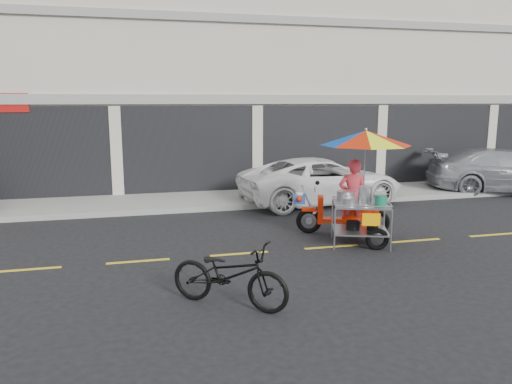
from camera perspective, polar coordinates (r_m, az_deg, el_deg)
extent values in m
plane|color=black|center=(10.78, 8.59, -6.24)|extent=(90.00, 90.00, 0.00)
cube|color=gray|center=(15.83, 1.00, -0.46)|extent=(45.00, 3.00, 0.15)
cube|color=beige|center=(20.44, -2.68, 13.05)|extent=(36.00, 8.00, 8.00)
cube|color=black|center=(16.57, 0.14, 4.84)|extent=(35.28, 0.06, 2.90)
cube|color=gray|center=(16.47, 0.16, 10.55)|extent=(36.00, 0.12, 0.30)
cube|color=gray|center=(16.66, 0.17, 19.18)|extent=(36.00, 0.12, 0.25)
cube|color=gold|center=(10.78, 8.59, -6.22)|extent=(42.00, 0.10, 0.01)
imported|color=white|center=(15.11, 7.47, 1.29)|extent=(5.20, 2.88, 1.38)
imported|color=#9D9EA4|center=(18.69, 26.64, 2.16)|extent=(5.46, 3.53, 1.47)
imported|color=black|center=(7.59, -3.08, -9.39)|extent=(1.93, 1.68, 1.00)
torus|color=black|center=(11.74, 6.05, -3.32)|extent=(0.60, 0.31, 0.59)
torus|color=black|center=(11.86, 13.64, -3.41)|extent=(0.60, 0.31, 0.59)
cylinder|color=#9EA0A5|center=(11.74, 6.05, -3.32)|extent=(0.16, 0.11, 0.15)
cylinder|color=#9EA0A5|center=(11.86, 13.64, -3.41)|extent=(0.16, 0.11, 0.15)
cube|color=red|center=(11.67, 6.08, -1.97)|extent=(0.36, 0.23, 0.08)
cylinder|color=#9EA0A5|center=(11.64, 6.09, -1.22)|extent=(0.38, 0.18, 0.84)
cube|color=red|center=(11.68, 7.36, -2.00)|extent=(0.24, 0.38, 0.63)
cube|color=red|center=(11.76, 9.62, -3.17)|extent=(0.88, 0.55, 0.08)
cube|color=red|center=(11.75, 11.94, -2.06)|extent=(0.83, 0.52, 0.42)
cube|color=black|center=(11.69, 11.47, -0.91)|extent=(0.72, 0.46, 0.10)
cylinder|color=#9EA0A5|center=(11.58, 6.74, 0.28)|extent=(0.23, 0.55, 0.04)
sphere|color=black|center=(11.77, 7.04, 1.05)|extent=(0.10, 0.10, 0.10)
cylinder|color=white|center=(11.69, 6.68, -2.33)|extent=(0.16, 0.16, 0.05)
cube|color=#25458D|center=(11.62, 4.97, -0.80)|extent=(0.33, 0.31, 0.21)
cylinder|color=white|center=(11.60, 4.98, -0.19)|extent=(0.21, 0.21, 0.05)
cone|color=red|center=(11.45, 4.96, -0.87)|extent=(0.25, 0.28, 0.19)
torus|color=black|center=(10.70, 13.67, -5.26)|extent=(0.49, 0.26, 0.48)
cylinder|color=#9EA0A5|center=(10.46, 8.98, -4.25)|extent=(0.05, 0.05, 0.89)
cylinder|color=#9EA0A5|center=(11.37, 8.71, -3.05)|extent=(0.05, 0.05, 0.89)
cylinder|color=#9EA0A5|center=(10.59, 15.20, -4.31)|extent=(0.05, 0.05, 0.89)
cylinder|color=#9EA0A5|center=(11.49, 14.44, -3.12)|extent=(0.05, 0.05, 0.89)
cube|color=#9EA0A5|center=(10.99, 11.81, -4.32)|extent=(1.39, 1.27, 0.03)
cube|color=#9EA0A5|center=(10.86, 11.93, -1.40)|extent=(1.39, 1.27, 0.04)
cylinder|color=#9EA0A5|center=(10.39, 12.22, -1.59)|extent=(1.09, 0.41, 0.03)
cylinder|color=#9EA0A5|center=(11.31, 11.68, -0.60)|extent=(1.09, 0.41, 0.03)
cylinder|color=#9EA0A5|center=(10.80, 8.91, -1.02)|extent=(0.34, 0.89, 0.03)
cylinder|color=#9EA0A5|center=(10.93, 14.93, -1.12)|extent=(0.34, 0.89, 0.03)
cylinder|color=#9EA0A5|center=(11.44, 11.56, -3.73)|extent=(0.30, 0.75, 0.04)
cylinder|color=#9EA0A5|center=(11.33, 11.66, -1.17)|extent=(0.30, 0.75, 0.04)
cube|color=#FFA600|center=(10.44, 13.03, -3.09)|extent=(0.35, 0.14, 0.26)
cylinder|color=#B7B7BC|center=(11.01, 10.22, -0.51)|extent=(0.50, 0.50, 0.21)
cylinder|color=#B7B7BC|center=(11.06, 12.37, -0.27)|extent=(0.39, 0.39, 0.31)
cylinder|color=#B7B7BC|center=(10.94, 13.98, -0.80)|extent=(0.33, 0.33, 0.18)
cylinder|color=#B7B7BC|center=(10.63, 10.66, -1.12)|extent=(0.38, 0.38, 0.13)
cylinder|color=#146E4E|center=(10.63, 14.06, -1.00)|extent=(0.29, 0.29, 0.23)
cylinder|color=black|center=(10.95, 11.02, -3.76)|extent=(0.37, 0.37, 0.19)
cylinder|color=black|center=(11.00, 13.18, -3.84)|extent=(0.32, 0.32, 0.17)
cylinder|color=#9EA0A5|center=(10.84, 12.30, 2.76)|extent=(0.03, 0.03, 1.56)
sphere|color=#9EA0A5|center=(10.77, 12.46, 7.00)|extent=(0.06, 0.06, 0.06)
imported|color=#CD3340|center=(11.66, 10.98, -0.56)|extent=(0.75, 0.61, 1.77)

